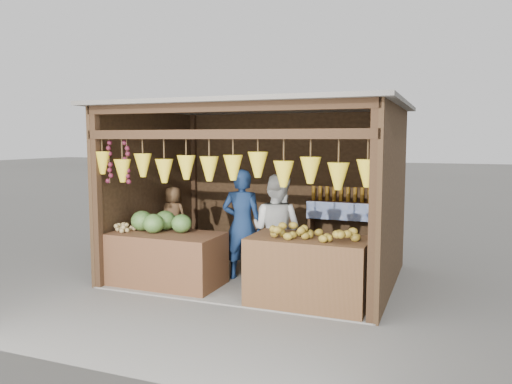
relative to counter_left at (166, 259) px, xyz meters
The scene contains 12 objects.
ground 1.52m from the counter_left, 41.60° to the left, with size 80.00×80.00×0.00m, color #514F49.
stall_structure 1.91m from the counter_left, 41.22° to the left, with size 4.30×3.30×2.66m.
back_shelf 3.16m from the counter_left, 46.44° to the left, with size 1.25×0.32×1.32m.
counter_left is the anchor object (origin of this frame).
counter_right 2.18m from the counter_left, ahead, with size 1.53×0.85×0.89m, color #472D17.
stool 1.14m from the counter_left, 115.10° to the left, with size 0.36×0.36×0.34m, color black.
man_standing 1.23m from the counter_left, 35.52° to the left, with size 0.62×0.41×1.70m, color #14284C.
woman_standing 1.67m from the counter_left, 22.38° to the left, with size 0.79×0.62×1.63m, color silver.
vendor_seated 1.21m from the counter_left, 115.10° to the left, with size 0.50×0.32×1.01m, color brown.
melon_pile 0.56m from the counter_left, 147.13° to the left, with size 1.00×0.50×0.32m, color #154412, non-canonical shape.
tanfruit_pile 0.81m from the counter_left, behind, with size 0.34×0.40×0.13m, color #9D8848, non-canonical shape.
mango_pile 2.32m from the counter_left, ahead, with size 1.40×0.64×0.22m, color #B35F17, non-canonical shape.
Camera 1 is at (2.74, -7.16, 2.14)m, focal length 35.00 mm.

